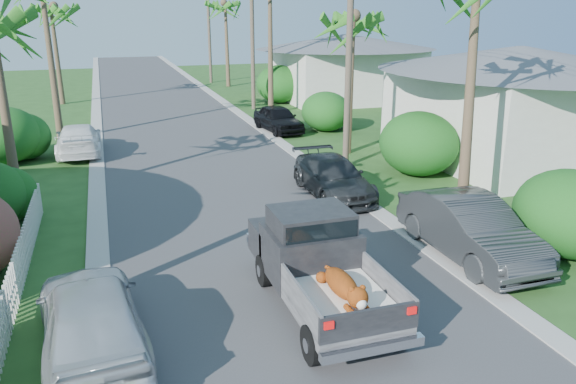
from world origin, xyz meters
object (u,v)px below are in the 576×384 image
object	(u,v)px
parked_car_ln	(91,317)
palm_r_b	(352,17)
parked_car_rf	(278,119)
utility_pole_b	(349,53)
parked_car_lf	(79,140)
palm_r_d	(225,3)
pickup_truck	(315,259)
palm_l_d	(51,7)
house_right_near	(515,108)
utility_pole_d	(209,29)
house_right_far	(345,70)
utility_pole_c	(252,37)
parked_car_rn	(470,229)
parked_car_rm	(333,177)

from	to	relation	value
parked_car_ln	palm_r_b	bearing A→B (deg)	-135.59
parked_car_rf	utility_pole_b	xyz separation A→B (m)	(0.60, -7.56, 3.91)
parked_car_lf	palm_r_d	size ratio (longest dim) A/B	0.58
palm_r_d	parked_car_rf	bearing A→B (deg)	-94.41
pickup_truck	palm_l_d	bearing A→B (deg)	102.34
parked_car_rf	parked_car_lf	bearing A→B (deg)	-174.99
pickup_truck	house_right_near	bearing A→B (deg)	36.16
utility_pole_d	parked_car_lf	bearing A→B (deg)	-113.48
parked_car_ln	parked_car_lf	xyz separation A→B (m)	(-0.64, 16.50, -0.10)
palm_l_d	house_right_far	bearing A→B (deg)	-11.59
utility_pole_c	palm_l_d	bearing A→B (deg)	153.62
parked_car_rn	utility_pole_d	bearing A→B (deg)	89.52
palm_l_d	utility_pole_d	world-z (taller)	utility_pole_d
utility_pole_c	pickup_truck	bearing A→B (deg)	-101.77
parked_car_ln	house_right_near	xyz separation A→B (m)	(17.36, 9.90, 1.45)
palm_r_b	house_right_far	distance (m)	16.75
pickup_truck	palm_r_d	world-z (taller)	palm_r_d
palm_l_d	parked_car_rf	bearing A→B (deg)	-49.45
house_right_near	utility_pole_c	xyz separation A→B (m)	(-7.40, 16.00, 2.38)
palm_l_d	parked_car_lf	bearing A→B (deg)	-84.44
utility_pole_c	parked_car_lf	bearing A→B (deg)	-138.43
palm_r_b	utility_pole_c	distance (m)	13.11
house_right_near	house_right_far	distance (m)	18.00
parked_car_ln	parked_car_lf	bearing A→B (deg)	-93.02
parked_car_lf	parked_car_rf	bearing A→B (deg)	-168.93
palm_l_d	house_right_near	bearing A→B (deg)	-48.45
parked_car_lf	parked_car_ln	bearing A→B (deg)	92.20
utility_pole_c	utility_pole_d	size ratio (longest dim) A/B	1.00
parked_car_rn	parked_car_rf	xyz separation A→B (m)	(0.00, 16.90, -0.11)
utility_pole_c	utility_pole_d	world-z (taller)	same
pickup_truck	palm_r_d	distance (m)	38.19
pickup_truck	palm_r_d	bearing A→B (deg)	80.61
house_right_near	palm_r_d	bearing A→B (deg)	103.07
parked_car_rm	utility_pole_d	distance (m)	33.73
parked_car_rf	utility_pole_c	bearing A→B (deg)	79.31
parked_car_ln	palm_r_d	bearing A→B (deg)	-111.23
parked_car_ln	parked_car_rm	bearing A→B (deg)	-142.10
parked_car_lf	palm_r_d	bearing A→B (deg)	-118.28
parked_car_rn	utility_pole_d	world-z (taller)	utility_pole_d
pickup_truck	utility_pole_d	bearing A→B (deg)	82.55
utility_pole_b	utility_pole_c	bearing A→B (deg)	90.00
utility_pole_c	palm_r_b	bearing A→B (deg)	-85.60
parked_car_ln	utility_pole_b	size ratio (longest dim) A/B	0.50
palm_l_d	palm_r_d	distance (m)	14.32
house_right_far	utility_pole_b	size ratio (longest dim) A/B	1.00
palm_l_d	palm_r_d	bearing A→B (deg)	24.78
house_right_far	utility_pole_d	size ratio (longest dim) A/B	1.00
utility_pole_b	parked_car_rm	bearing A→B (deg)	-120.15
parked_car_lf	utility_pole_c	world-z (taller)	utility_pole_c
parked_car_lf	house_right_near	bearing A→B (deg)	159.84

